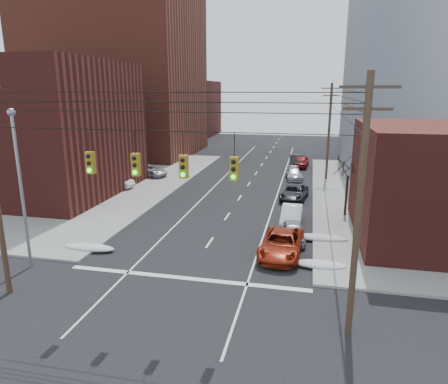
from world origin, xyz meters
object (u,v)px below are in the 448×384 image
at_px(parked_car_e, 301,162).
at_px(parked_car_c, 294,193).
at_px(red_pickup, 282,244).
at_px(lot_car_b, 148,170).
at_px(parked_car_b, 292,215).
at_px(lot_car_d, 104,171).
at_px(parked_car_d, 294,174).
at_px(lot_car_a, 115,181).
at_px(lot_car_c, 82,184).
at_px(parked_car_f, 297,161).
at_px(parked_car_a, 293,231).

bearing_deg(parked_car_e, parked_car_c, -86.77).
xyz_separation_m(red_pickup, lot_car_b, (-17.41, 20.07, 0.08)).
xyz_separation_m(parked_car_b, lot_car_d, (-22.77, 12.47, 0.03)).
bearing_deg(parked_car_d, parked_car_e, 77.64).
distance_m(parked_car_b, parked_car_d, 16.42).
height_order(parked_car_e, lot_car_d, parked_car_e).
distance_m(parked_car_c, lot_car_b, 18.78).
bearing_deg(parked_car_b, parked_car_d, 92.71).
height_order(parked_car_e, lot_car_a, parked_car_e).
bearing_deg(lot_car_c, lot_car_b, -16.65).
height_order(parked_car_f, lot_car_d, parked_car_f).
bearing_deg(parked_car_a, parked_car_e, 84.23).
height_order(parked_car_a, lot_car_d, lot_car_d).
relative_size(parked_car_e, lot_car_b, 0.92).
xyz_separation_m(red_pickup, parked_car_a, (0.60, 2.73, -0.09)).
relative_size(parked_car_f, lot_car_a, 1.11).
bearing_deg(lot_car_b, parked_car_d, -65.90).
bearing_deg(parked_car_d, lot_car_a, -162.37).
bearing_deg(lot_car_c, parked_car_d, -55.20).
xyz_separation_m(parked_car_d, lot_car_b, (-17.21, -2.56, 0.20)).
height_order(lot_car_b, lot_car_d, lot_car_b).
relative_size(parked_car_b, lot_car_c, 0.83).
height_order(red_pickup, parked_car_e, parked_car_e).
bearing_deg(red_pickup, parked_car_a, 81.17).
relative_size(parked_car_c, parked_car_e, 1.08).
xyz_separation_m(parked_car_b, parked_car_f, (-0.54, 24.69, 0.04)).
height_order(parked_car_b, lot_car_b, lot_car_b).
relative_size(parked_car_a, lot_car_b, 0.79).
bearing_deg(lot_car_a, parked_car_c, -81.71).
xyz_separation_m(parked_car_d, parked_car_f, (-0.01, 8.28, 0.13)).
bearing_deg(lot_car_b, lot_car_c, 171.80).
bearing_deg(parked_car_c, lot_car_b, 166.70).
relative_size(parked_car_c, lot_car_a, 1.17).
bearing_deg(parked_car_b, lot_car_b, 142.86).
height_order(parked_car_a, parked_car_d, parked_car_a).
height_order(red_pickup, lot_car_c, lot_car_c).
bearing_deg(parked_car_e, red_pickup, -86.86).
distance_m(parked_car_a, parked_car_b, 3.49).
distance_m(parked_car_d, lot_car_d, 22.58).
height_order(lot_car_a, lot_car_d, lot_car_a).
bearing_deg(lot_car_b, parked_car_e, -44.35).
distance_m(lot_car_a, lot_car_b, 6.32).
distance_m(parked_car_e, lot_car_b, 20.57).
bearing_deg(lot_car_d, parked_car_a, -105.13).
bearing_deg(parked_car_c, parked_car_b, -82.11).
height_order(parked_car_a, lot_car_c, lot_car_c).
bearing_deg(parked_car_e, lot_car_c, -135.17).
bearing_deg(lot_car_a, parked_car_b, -102.87).
bearing_deg(parked_car_e, parked_car_b, -86.27).
bearing_deg(lot_car_d, parked_car_c, -83.14).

